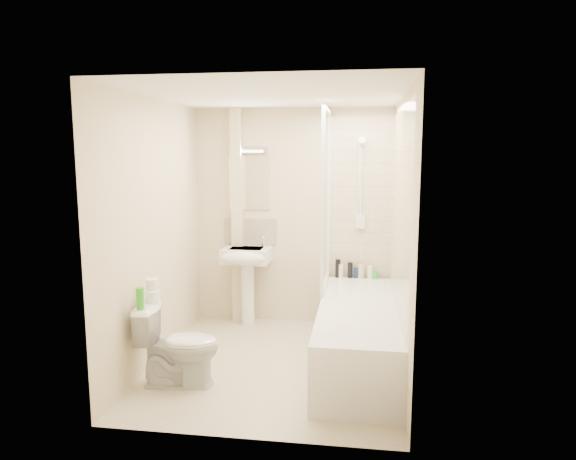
# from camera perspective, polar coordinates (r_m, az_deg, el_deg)

# --- Properties ---
(floor) EXTENTS (2.50, 2.50, 0.00)m
(floor) POSITION_cam_1_polar(r_m,az_deg,el_deg) (4.85, -1.51, -14.66)
(floor) COLOR beige
(floor) RESTS_ON ground
(wall_back) EXTENTS (2.20, 0.02, 2.40)m
(wall_back) POSITION_cam_1_polar(r_m,az_deg,el_deg) (5.74, 0.53, 1.43)
(wall_back) COLOR beige
(wall_back) RESTS_ON ground
(wall_left) EXTENTS (0.02, 2.50, 2.40)m
(wall_left) POSITION_cam_1_polar(r_m,az_deg,el_deg) (4.82, -14.56, -0.23)
(wall_left) COLOR beige
(wall_left) RESTS_ON ground
(wall_right) EXTENTS (0.02, 2.50, 2.40)m
(wall_right) POSITION_cam_1_polar(r_m,az_deg,el_deg) (4.47, 12.48, -0.85)
(wall_right) COLOR beige
(wall_right) RESTS_ON ground
(ceiling) EXTENTS (2.20, 2.50, 0.02)m
(ceiling) POSITION_cam_1_polar(r_m,az_deg,el_deg) (4.48, -1.63, 14.78)
(ceiling) COLOR white
(ceiling) RESTS_ON wall_back
(tile_back) EXTENTS (0.70, 0.01, 1.75)m
(tile_back) POSITION_cam_1_polar(r_m,az_deg,el_deg) (5.65, 8.09, 3.53)
(tile_back) COLOR beige
(tile_back) RESTS_ON wall_back
(tile_right) EXTENTS (0.01, 2.10, 1.75)m
(tile_right) POSITION_cam_1_polar(r_m,az_deg,el_deg) (4.55, 12.32, 2.19)
(tile_right) COLOR beige
(tile_right) RESTS_ON wall_right
(pipe_boxing) EXTENTS (0.12, 0.12, 2.40)m
(pipe_boxing) POSITION_cam_1_polar(r_m,az_deg,el_deg) (5.80, -5.63, 1.46)
(pipe_boxing) COLOR beige
(pipe_boxing) RESTS_ON ground
(splashback) EXTENTS (0.60, 0.02, 0.30)m
(splashback) POSITION_cam_1_polar(r_m,az_deg,el_deg) (5.84, -4.24, -0.16)
(splashback) COLOR beige
(splashback) RESTS_ON wall_back
(mirror) EXTENTS (0.46, 0.01, 0.60)m
(mirror) POSITION_cam_1_polar(r_m,az_deg,el_deg) (5.78, -4.30, 5.24)
(mirror) COLOR white
(mirror) RESTS_ON wall_back
(strip_light) EXTENTS (0.42, 0.07, 0.07)m
(strip_light) POSITION_cam_1_polar(r_m,az_deg,el_deg) (5.75, -4.39, 8.91)
(strip_light) COLOR silver
(strip_light) RESTS_ON wall_back
(bathtub) EXTENTS (0.70, 2.10, 0.55)m
(bathtub) POSITION_cam_1_polar(r_m,az_deg,el_deg) (4.80, 7.77, -11.33)
(bathtub) COLOR white
(bathtub) RESTS_ON ground
(shower_screen) EXTENTS (0.04, 0.92, 1.80)m
(shower_screen) POSITION_cam_1_polar(r_m,az_deg,el_deg) (5.23, 4.24, 3.45)
(shower_screen) COLOR white
(shower_screen) RESTS_ON bathtub
(shower_fixture) EXTENTS (0.10, 0.16, 0.99)m
(shower_fixture) POSITION_cam_1_polar(r_m,az_deg,el_deg) (5.60, 8.10, 4.72)
(shower_fixture) COLOR white
(shower_fixture) RESTS_ON wall_back
(pedestal_sink) EXTENTS (0.52, 0.48, 1.00)m
(pedestal_sink) POSITION_cam_1_polar(r_m,az_deg,el_deg) (5.68, -4.69, -3.80)
(pedestal_sink) COLOR white
(pedestal_sink) RESTS_ON ground
(bottle_black_a) EXTENTS (0.06, 0.06, 0.20)m
(bottle_black_a) POSITION_cam_1_polar(r_m,az_deg,el_deg) (5.70, 5.57, -4.26)
(bottle_black_a) COLOR black
(bottle_black_a) RESTS_ON bathtub
(bottle_white_a) EXTENTS (0.06, 0.06, 0.15)m
(bottle_white_a) POSITION_cam_1_polar(r_m,az_deg,el_deg) (5.71, 5.86, -4.54)
(bottle_white_a) COLOR silver
(bottle_white_a) RESTS_ON bathtub
(bottle_black_b) EXTENTS (0.06, 0.06, 0.17)m
(bottle_black_b) POSITION_cam_1_polar(r_m,az_deg,el_deg) (5.70, 6.92, -4.44)
(bottle_black_b) COLOR black
(bottle_black_b) RESTS_ON bathtub
(bottle_blue) EXTENTS (0.05, 0.05, 0.12)m
(bottle_blue) POSITION_cam_1_polar(r_m,az_deg,el_deg) (5.71, 7.51, -4.72)
(bottle_blue) COLOR navy
(bottle_blue) RESTS_ON bathtub
(bottle_cream) EXTENTS (0.06, 0.06, 0.15)m
(bottle_cream) POSITION_cam_1_polar(r_m,az_deg,el_deg) (5.70, 8.12, -4.57)
(bottle_cream) COLOR beige
(bottle_cream) RESTS_ON bathtub
(bottle_white_b) EXTENTS (0.06, 0.06, 0.14)m
(bottle_white_b) POSITION_cam_1_polar(r_m,az_deg,el_deg) (5.71, 9.12, -4.64)
(bottle_white_b) COLOR white
(bottle_white_b) RESTS_ON bathtub
(bottle_green) EXTENTS (0.06, 0.06, 0.09)m
(bottle_green) POSITION_cam_1_polar(r_m,az_deg,el_deg) (5.71, 9.64, -4.91)
(bottle_green) COLOR green
(bottle_green) RESTS_ON bathtub
(toilet) EXTENTS (0.52, 0.74, 0.68)m
(toilet) POSITION_cam_1_polar(r_m,az_deg,el_deg) (4.45, -12.06, -12.40)
(toilet) COLOR white
(toilet) RESTS_ON ground
(toilet_roll_lower) EXTENTS (0.12, 0.12, 0.10)m
(toilet_roll_lower) POSITION_cam_1_polar(r_m,az_deg,el_deg) (4.47, -14.79, -7.17)
(toilet_roll_lower) COLOR white
(toilet_roll_lower) RESTS_ON toilet
(toilet_roll_upper) EXTENTS (0.10, 0.10, 0.09)m
(toilet_roll_upper) POSITION_cam_1_polar(r_m,az_deg,el_deg) (4.49, -14.84, -5.87)
(toilet_roll_upper) COLOR white
(toilet_roll_upper) RESTS_ON toilet_roll_lower
(green_bottle) EXTENTS (0.06, 0.06, 0.18)m
(green_bottle) POSITION_cam_1_polar(r_m,az_deg,el_deg) (4.29, -16.10, -7.33)
(green_bottle) COLOR green
(green_bottle) RESTS_ON toilet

